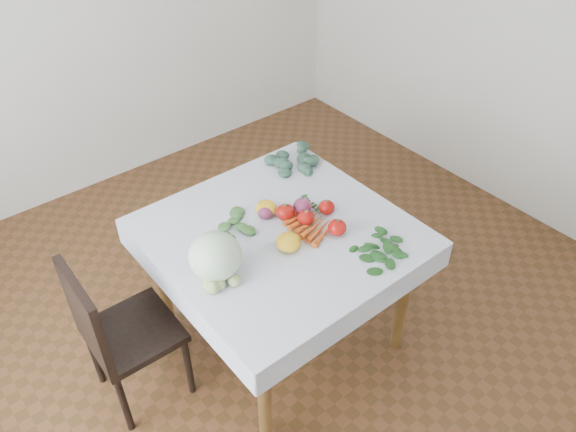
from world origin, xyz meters
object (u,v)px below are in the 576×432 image
Objects in this scene: table at (280,247)px; carrot_bunch at (311,223)px; cabbage at (215,256)px; heirloom_back at (266,208)px; chair at (114,330)px.

carrot_bunch reaches higher than table.
carrot_bunch is at bearing -1.10° from cabbage.
table is 9.77× the size of heirloom_back.
table is 1.16× the size of chair.
chair is 8.39× the size of heirloom_back.
chair reaches higher than carrot_bunch.
cabbage is at bearing -28.35° from chair.
carrot_bunch is at bearing -22.89° from table.
heirloom_back is 0.23m from carrot_bunch.
carrot_bunch is (0.11, -0.20, -0.02)m from heirloom_back.
chair reaches higher than table.
carrot_bunch is at bearing -14.15° from chair.
table is at bearing 157.11° from carrot_bunch.
table is 3.66× the size of carrot_bunch.
cabbage is at bearing -154.93° from heirloom_back.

